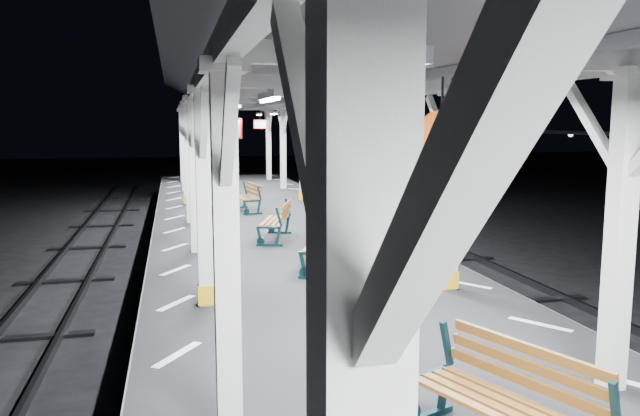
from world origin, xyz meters
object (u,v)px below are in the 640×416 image
object	(u,v)px
bench_near	(509,398)
bench_far	(279,220)
bench_extra	(248,197)
bench_mid	(329,241)

from	to	relation	value
bench_near	bench_far	world-z (taller)	bench_near
bench_near	bench_extra	bearing A→B (deg)	69.60
bench_near	bench_extra	size ratio (longest dim) A/B	1.10
bench_mid	bench_far	size ratio (longest dim) A/B	1.10
bench_near	bench_far	size ratio (longest dim) A/B	1.05
bench_near	bench_extra	world-z (taller)	bench_near
bench_mid	bench_far	distance (m)	3.11
bench_near	bench_far	xyz separation A→B (m)	(-0.29, 9.92, -0.02)
bench_extra	bench_mid	bearing A→B (deg)	-95.20
bench_far	bench_extra	size ratio (longest dim) A/B	1.05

